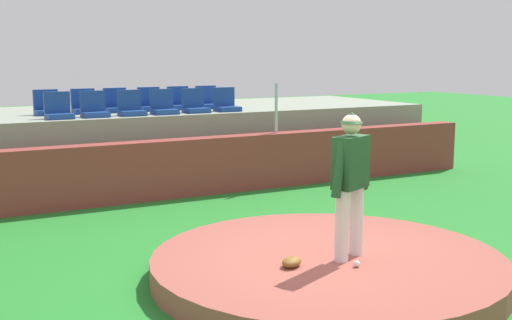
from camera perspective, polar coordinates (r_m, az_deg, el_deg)
ground_plane at (r=8.05m, az=6.20°, el=-10.09°), size 60.00×60.00×0.00m
pitchers_mound at (r=8.01m, az=6.22°, el=-9.16°), size 4.23×4.23×0.28m
pitcher at (r=7.68m, az=8.18°, el=-1.23°), size 0.73×0.42×1.72m
baseball at (r=7.58m, az=8.74°, el=-8.88°), size 0.07×0.07×0.07m
fielding_glove at (r=7.52m, az=3.11°, el=-8.80°), size 0.36×0.34×0.11m
brick_barrier at (r=12.36m, az=-7.39°, el=-0.75°), size 13.97×0.40×1.09m
fence_post_right at (r=13.21m, az=1.76°, el=4.51°), size 0.06×0.06×1.00m
bleacher_platform at (r=14.85m, az=-11.15°, el=1.52°), size 13.58×3.93×1.46m
stadium_chair_0 at (r=12.93m, az=-16.76°, el=4.15°), size 0.48×0.44×0.50m
stadium_chair_1 at (r=13.10m, az=-13.86°, el=4.33°), size 0.48×0.44×0.50m
stadium_chair_2 at (r=13.28m, az=-10.80°, el=4.49°), size 0.48×0.44×0.50m
stadium_chair_3 at (r=13.49m, az=-8.04°, el=4.64°), size 0.48×0.44×0.50m
stadium_chair_4 at (r=13.78m, az=-5.33°, el=4.78°), size 0.48×0.44×0.50m
stadium_chair_5 at (r=14.08m, az=-2.63°, el=4.90°), size 0.48×0.44×0.50m
stadium_chair_6 at (r=13.83m, az=-17.67°, el=4.40°), size 0.48×0.44×0.50m
stadium_chair_7 at (r=13.97m, az=-14.67°, el=4.58°), size 0.48×0.44×0.50m
stadium_chair_8 at (r=14.14m, az=-12.01°, el=4.73°), size 0.48×0.44×0.50m
stadium_chair_9 at (r=14.35m, az=-9.15°, el=4.87°), size 0.48×0.44×0.50m
stadium_chair_10 at (r=14.63m, az=-6.65°, el=5.00°), size 0.48×0.44×0.50m
stadium_chair_11 at (r=14.87m, az=-4.22°, el=5.10°), size 0.48×0.44×0.50m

